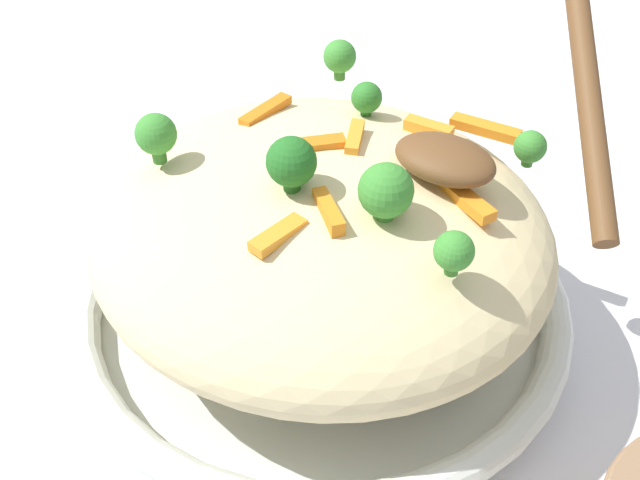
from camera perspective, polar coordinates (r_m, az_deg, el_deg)
ground_plane at (r=0.49m, az=0.00°, el=-6.90°), size 2.40×2.40×0.00m
serving_bowl at (r=0.48m, az=0.00°, el=-5.02°), size 0.30×0.30×0.04m
pasta_mound at (r=0.44m, az=0.00°, el=0.70°), size 0.27×0.25×0.09m
carrot_piece_0 at (r=0.40m, az=10.70°, el=3.09°), size 0.04×0.02×0.01m
carrot_piece_1 at (r=0.45m, az=8.08°, el=8.20°), size 0.03×0.01×0.01m
carrot_piece_2 at (r=0.46m, az=12.19°, el=8.12°), size 0.04×0.01×0.01m
carrot_piece_3 at (r=0.42m, az=-0.23°, el=7.07°), size 0.03×0.03×0.01m
carrot_piece_4 at (r=0.38m, az=0.63°, el=2.14°), size 0.03×0.02×0.01m
carrot_piece_5 at (r=0.47m, az=-4.07°, el=9.58°), size 0.01×0.04×0.01m
carrot_piece_6 at (r=0.37m, az=-3.13°, el=0.37°), size 0.01×0.03×0.01m
carrot_piece_7 at (r=0.43m, az=3.11°, el=7.45°), size 0.02×0.03×0.01m
broccoli_floret_0 at (r=0.39m, az=-2.73°, el=6.02°), size 0.03×0.03×0.03m
broccoli_floret_1 at (r=0.50m, az=1.48°, el=13.44°), size 0.02×0.02×0.03m
broccoli_floret_2 at (r=0.37m, az=4.92°, el=3.62°), size 0.03×0.03×0.03m
broccoli_floret_3 at (r=0.35m, az=9.93°, el=-0.86°), size 0.02×0.02×0.02m
broccoli_floret_4 at (r=0.43m, az=15.36°, el=6.67°), size 0.02×0.02×0.02m
broccoli_floret_5 at (r=0.46m, az=3.48°, el=10.50°), size 0.02×0.02×0.02m
broccoli_floret_6 at (r=0.43m, az=-12.10°, el=7.64°), size 0.02×0.02×0.03m
serving_spoon at (r=0.40m, az=12.78°, el=7.30°), size 0.13×0.12×0.09m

